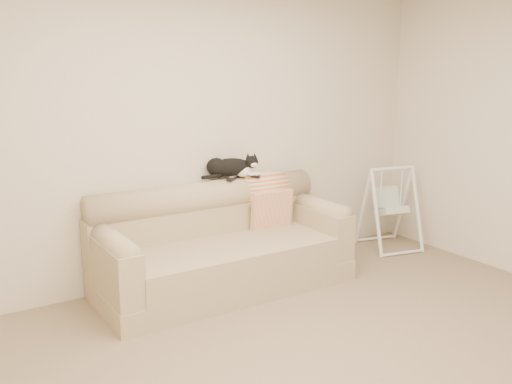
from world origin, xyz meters
TOP-DOWN VIEW (x-y plane):
  - ground_plane at (0.00, 0.00)m, footprint 5.00×5.00m
  - room_shell at (0.00, 0.00)m, footprint 5.04×4.04m
  - sofa at (0.04, 1.62)m, footprint 2.20×0.93m
  - remote_a at (0.30, 1.84)m, footprint 0.18×0.14m
  - remote_b at (0.48, 1.82)m, footprint 0.15×0.16m
  - tuxedo_cat at (0.30, 1.87)m, footprint 0.55×0.31m
  - throw_blanket at (0.63, 1.84)m, footprint 0.43×0.38m
  - baby_swing at (2.08, 1.61)m, footprint 0.64×0.67m

SIDE VIEW (x-z plane):
  - ground_plane at x=0.00m, z-range 0.00..0.00m
  - sofa at x=0.04m, z-range -0.10..0.80m
  - baby_swing at x=2.08m, z-range 0.00..0.88m
  - throw_blanket at x=0.63m, z-range 0.44..1.01m
  - remote_b at x=0.48m, z-range 0.90..0.92m
  - remote_a at x=0.30m, z-range 0.90..0.92m
  - tuxedo_cat at x=0.30m, z-range 0.89..1.11m
  - room_shell at x=0.00m, z-range 0.23..2.83m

